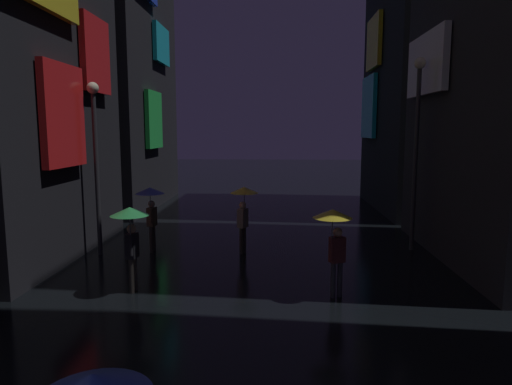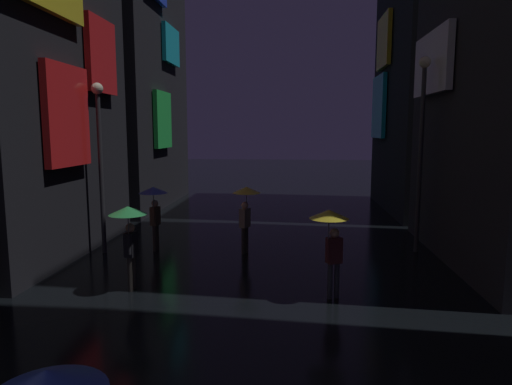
# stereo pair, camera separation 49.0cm
# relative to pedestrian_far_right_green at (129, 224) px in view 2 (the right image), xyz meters

# --- Properties ---
(building_left_mid) EXTENTS (4.25, 7.75, 12.96)m
(building_left_mid) POSITION_rel_pedestrian_far_right_green_xyz_m (-4.59, 3.18, 4.83)
(building_left_mid) COLOR black
(building_left_mid) RESTS_ON ground
(building_left_far) EXTENTS (4.25, 8.91, 18.21)m
(building_left_far) POSITION_rel_pedestrian_far_right_green_xyz_m (-4.61, 12.77, 7.44)
(building_left_far) COLOR black
(building_left_far) RESTS_ON ground
(pedestrian_far_right_green) EXTENTS (0.90, 0.90, 2.12)m
(pedestrian_far_right_green) POSITION_rel_pedestrian_far_right_green_xyz_m (0.00, 0.00, 0.00)
(pedestrian_far_right_green) COLOR #38332D
(pedestrian_far_right_green) RESTS_ON ground
(pedestrian_midstreet_centre_yellow) EXTENTS (0.90, 0.90, 2.12)m
(pedestrian_midstreet_centre_yellow) POSITION_rel_pedestrian_far_right_green_xyz_m (2.40, 3.83, 0.00)
(pedestrian_midstreet_centre_yellow) COLOR #38332D
(pedestrian_midstreet_centre_yellow) RESTS_ON ground
(pedestrian_foreground_right_blue) EXTENTS (0.90, 0.90, 2.12)m
(pedestrian_foreground_right_blue) POSITION_rel_pedestrian_far_right_green_xyz_m (-0.54, 3.67, 0.00)
(pedestrian_foreground_right_blue) COLOR #38332D
(pedestrian_foreground_right_blue) RESTS_ON ground
(pedestrian_foreground_left_yellow) EXTENTS (0.90, 0.90, 2.12)m
(pedestrian_foreground_left_yellow) POSITION_rel_pedestrian_far_right_green_xyz_m (4.76, -0.10, 0.00)
(pedestrian_foreground_left_yellow) COLOR #2D2D38
(pedestrian_foreground_left_yellow) RESTS_ON ground
(streetlamp_left_far) EXTENTS (0.36, 0.36, 5.34)m
(streetlamp_left_far) POSITION_rel_pedestrian_far_right_green_xyz_m (-2.12, 3.41, 1.69)
(streetlamp_left_far) COLOR #2D2D33
(streetlamp_left_far) RESTS_ON ground
(streetlamp_right_far) EXTENTS (0.36, 0.36, 6.15)m
(streetlamp_right_far) POSITION_rel_pedestrian_far_right_green_xyz_m (7.88, 4.39, 2.12)
(streetlamp_right_far) COLOR #2D2D33
(streetlamp_right_far) RESTS_ON ground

